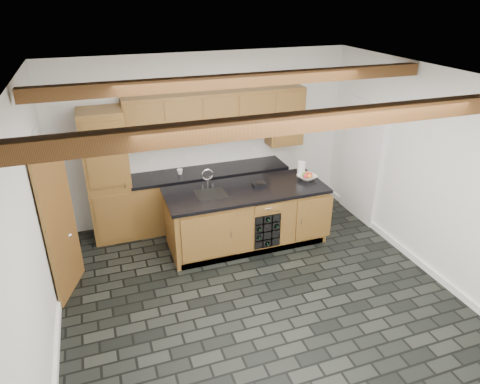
# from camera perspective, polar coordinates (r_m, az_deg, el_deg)

# --- Properties ---
(ground) EXTENTS (5.00, 5.00, 0.00)m
(ground) POSITION_cam_1_polar(r_m,az_deg,el_deg) (5.85, 2.38, -13.47)
(ground) COLOR black
(ground) RESTS_ON ground
(room_shell) EXTENTS (5.01, 5.00, 5.00)m
(room_shell) POSITION_cam_1_polar(r_m,az_deg,el_deg) (5.46, -0.20, 2.29)
(room_shell) COLOR white
(room_shell) RESTS_ON ground
(back_cabinetry) EXTENTS (3.65, 0.62, 2.20)m
(back_cabinetry) POSITION_cam_1_polar(r_m,az_deg,el_deg) (7.12, -6.91, 3.03)
(back_cabinetry) COLOR olive
(back_cabinetry) RESTS_ON ground
(island) EXTENTS (2.48, 0.96, 0.93)m
(island) POSITION_cam_1_polar(r_m,az_deg,el_deg) (6.68, 0.88, -3.24)
(island) COLOR olive
(island) RESTS_ON ground
(faucet) EXTENTS (0.45, 0.40, 0.34)m
(faucet) POSITION_cam_1_polar(r_m,az_deg,el_deg) (6.35, -3.97, 0.13)
(faucet) COLOR black
(faucet) RESTS_ON island
(kitchen_scale) EXTENTS (0.21, 0.14, 0.06)m
(kitchen_scale) POSITION_cam_1_polar(r_m,az_deg,el_deg) (6.59, 2.58, 1.10)
(kitchen_scale) COLOR black
(kitchen_scale) RESTS_ON island
(fruit_bowl) EXTENTS (0.35, 0.35, 0.07)m
(fruit_bowl) POSITION_cam_1_polar(r_m,az_deg,el_deg) (6.88, 8.94, 1.96)
(fruit_bowl) COLOR beige
(fruit_bowl) RESTS_ON island
(fruit_cluster) EXTENTS (0.16, 0.17, 0.07)m
(fruit_cluster) POSITION_cam_1_polar(r_m,az_deg,el_deg) (6.87, 8.96, 2.25)
(fruit_cluster) COLOR red
(fruit_cluster) RESTS_ON fruit_bowl
(paper_towel) EXTENTS (0.12, 0.12, 0.25)m
(paper_towel) POSITION_cam_1_polar(r_m,az_deg,el_deg) (6.94, 8.17, 3.02)
(paper_towel) COLOR white
(paper_towel) RESTS_ON island
(mug) EXTENTS (0.10, 0.10, 0.09)m
(mug) POSITION_cam_1_polar(r_m,az_deg,el_deg) (7.06, -8.02, 2.69)
(mug) COLOR white
(mug) RESTS_ON back_cabinetry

